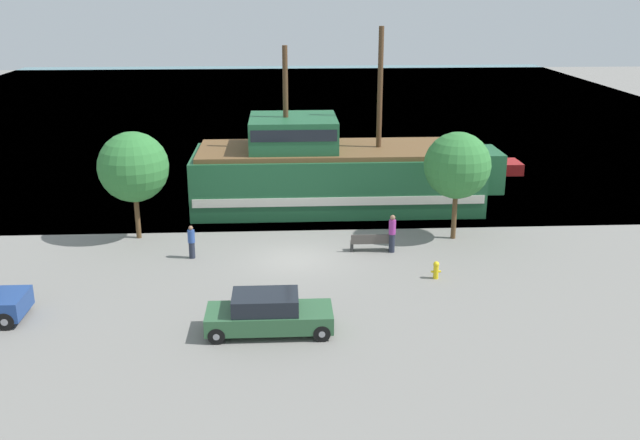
% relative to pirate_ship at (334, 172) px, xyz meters
% --- Properties ---
extents(ground_plane, '(160.00, 160.00, 0.00)m').
position_rel_pirate_ship_xyz_m(ground_plane, '(-2.34, -8.13, -1.95)').
color(ground_plane, gray).
extents(water_surface, '(80.00, 80.00, 0.00)m').
position_rel_pirate_ship_xyz_m(water_surface, '(-2.34, 35.87, -1.95)').
color(water_surface, slate).
rests_on(water_surface, ground).
extents(pirate_ship, '(16.89, 5.57, 9.78)m').
position_rel_pirate_ship_xyz_m(pirate_ship, '(0.00, 0.00, 0.00)').
color(pirate_ship, '#1E5633').
rests_on(pirate_ship, water_surface).
extents(moored_boat_dockside, '(7.66, 2.10, 1.78)m').
position_rel_pirate_ship_xyz_m(moored_boat_dockside, '(8.83, 7.04, -1.30)').
color(moored_boat_dockside, maroon).
rests_on(moored_boat_dockside, water_surface).
extents(parked_car_curb_front, '(4.47, 1.81, 1.47)m').
position_rel_pirate_ship_xyz_m(parked_car_curb_front, '(-3.45, -15.21, -1.24)').
color(parked_car_curb_front, '#2D5B38').
rests_on(parked_car_curb_front, ground_plane).
extents(fire_hydrant, '(0.42, 0.25, 0.76)m').
position_rel_pirate_ship_xyz_m(fire_hydrant, '(3.52, -10.66, -1.54)').
color(fire_hydrant, yellow).
rests_on(fire_hydrant, ground_plane).
extents(bench_promenade_east, '(1.97, 0.45, 0.85)m').
position_rel_pirate_ship_xyz_m(bench_promenade_east, '(1.22, -7.25, -1.50)').
color(bench_promenade_east, '#4C4742').
rests_on(bench_promenade_east, ground_plane).
extents(pedestrian_walking_near, '(0.32, 0.32, 1.80)m').
position_rel_pirate_ship_xyz_m(pedestrian_walking_near, '(2.13, -7.42, -1.03)').
color(pedestrian_walking_near, '#232838').
rests_on(pedestrian_walking_near, ground_plane).
extents(pedestrian_walking_far, '(0.32, 0.32, 1.54)m').
position_rel_pirate_ship_xyz_m(pedestrian_walking_far, '(-7.02, -7.69, -1.18)').
color(pedestrian_walking_far, '#232838').
rests_on(pedestrian_walking_far, ground_plane).
extents(tree_row_east, '(3.36, 3.36, 5.25)m').
position_rel_pirate_ship_xyz_m(tree_row_east, '(-9.95, -4.77, 1.61)').
color(tree_row_east, brown).
rests_on(tree_row_east, ground_plane).
extents(tree_row_mideast, '(3.18, 3.18, 5.25)m').
position_rel_pirate_ship_xyz_m(tree_row_mideast, '(5.42, -5.67, 1.70)').
color(tree_row_mideast, brown).
rests_on(tree_row_mideast, ground_plane).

